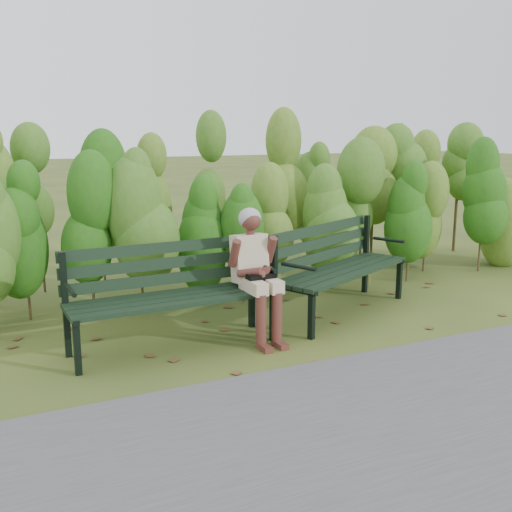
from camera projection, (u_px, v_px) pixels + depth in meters
name	position (u px, v px, depth m)	size (l,w,h in m)	color
ground	(270.00, 332.00, 6.29)	(80.00, 80.00, 0.00)	#38491F
footpath	(406.00, 422.00, 4.35)	(60.00, 2.50, 0.01)	#474749
hedge_band	(206.00, 195.00, 7.67)	(11.04, 1.67, 2.42)	#47381E
leaf_litter	(325.00, 328.00, 6.41)	(5.44, 2.20, 0.01)	brown
bench_left	(169.00, 287.00, 5.80)	(2.02, 0.71, 1.00)	black
bench_right	(335.00, 261.00, 6.90)	(2.11, 1.44, 1.01)	black
seated_woman	(256.00, 265.00, 5.96)	(0.50, 0.72, 1.32)	tan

